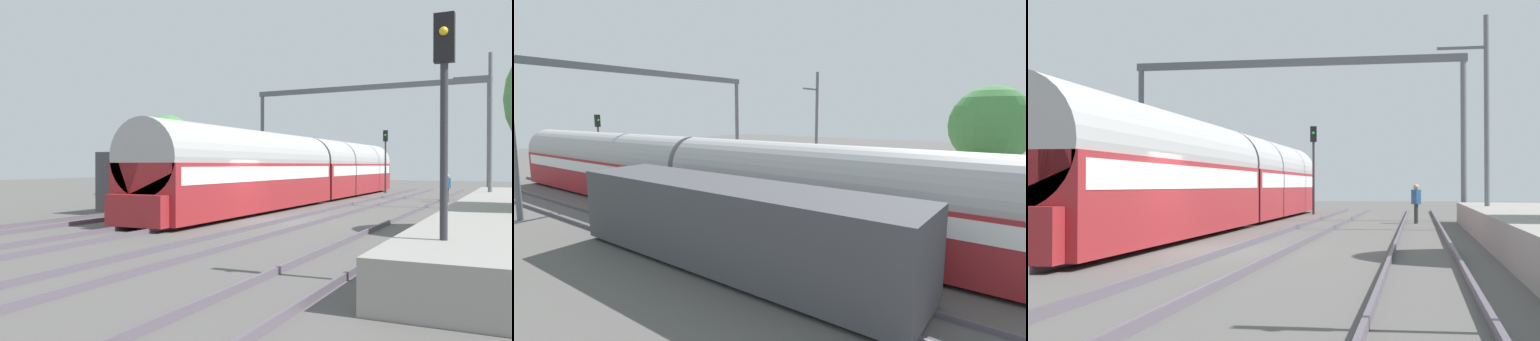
# 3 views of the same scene
# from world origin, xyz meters

# --- Properties ---
(ground) EXTENTS (120.00, 120.00, 0.00)m
(ground) POSITION_xyz_m (0.00, 0.00, 0.00)
(ground) COLOR #595653
(track_far_west) EXTENTS (1.52, 60.00, 0.16)m
(track_far_west) POSITION_xyz_m (-5.97, 0.00, 0.08)
(track_far_west) COLOR #5B535F
(track_far_west) RESTS_ON ground
(track_west) EXTENTS (1.52, 60.00, 0.16)m
(track_west) POSITION_xyz_m (-1.99, 0.00, 0.08)
(track_west) COLOR #5B535F
(track_west) RESTS_ON ground
(track_east) EXTENTS (1.52, 60.00, 0.16)m
(track_east) POSITION_xyz_m (1.99, 0.00, 0.08)
(track_east) COLOR #5B535F
(track_east) RESTS_ON ground
(track_far_east) EXTENTS (1.52, 60.00, 0.16)m
(track_far_east) POSITION_xyz_m (5.97, 0.00, 0.08)
(track_far_east) COLOR #5B535F
(track_far_east) RESTS_ON ground
(passenger_train) EXTENTS (2.93, 32.85, 3.82)m
(passenger_train) POSITION_xyz_m (-1.99, 11.03, 1.97)
(passenger_train) COLOR maroon
(passenger_train) RESTS_ON ground
(freight_car) EXTENTS (2.80, 13.00, 2.70)m
(freight_car) POSITION_xyz_m (-5.97, 4.87, 1.47)
(freight_car) COLOR #47474C
(freight_car) RESTS_ON ground
(person_crossing) EXTENTS (0.43, 0.47, 1.73)m
(person_crossing) POSITION_xyz_m (5.77, 14.27, 1.03)
(person_crossing) COLOR #363636
(person_crossing) RESTS_ON ground
(railway_signal_near) EXTENTS (0.36, 0.30, 5.05)m
(railway_signal_near) POSITION_xyz_m (8.51, -9.50, 3.24)
(railway_signal_near) COLOR #2D2D33
(railway_signal_near) RESTS_ON ground
(railway_signal_far) EXTENTS (0.36, 0.30, 5.09)m
(railway_signal_far) POSITION_xyz_m (-0.07, 23.46, 3.26)
(railway_signal_far) COLOR #2D2D33
(railway_signal_far) RESTS_ON ground
(catenary_gantry) EXTENTS (16.34, 0.28, 7.86)m
(catenary_gantry) POSITION_xyz_m (0.00, 16.84, 5.89)
(catenary_gantry) COLOR slate
(catenary_gantry) RESTS_ON ground
(catenary_pole_east_mid) EXTENTS (1.90, 0.20, 8.00)m
(catenary_pole_east_mid) POSITION_xyz_m (8.32, 9.73, 4.15)
(catenary_pole_east_mid) COLOR slate
(catenary_pole_east_mid) RESTS_ON ground
(tree_west_background) EXTENTS (4.25, 4.25, 6.05)m
(tree_west_background) POSITION_xyz_m (-14.08, 12.93, 3.91)
(tree_west_background) COLOR #4C3826
(tree_west_background) RESTS_ON ground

